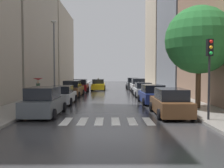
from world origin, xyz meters
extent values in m
cube|color=#313134|center=(0.00, 24.00, -0.02)|extent=(28.00, 72.00, 0.04)
cube|color=gray|center=(-6.50, 24.00, 0.07)|extent=(3.00, 72.00, 0.15)
cube|color=gray|center=(6.50, 24.00, 0.07)|extent=(3.00, 72.00, 0.15)
cube|color=silver|center=(-2.25, 2.69, 0.01)|extent=(0.45, 2.20, 0.01)
cube|color=silver|center=(-1.35, 2.69, 0.01)|extent=(0.45, 2.20, 0.01)
cube|color=silver|center=(-0.45, 2.69, 0.01)|extent=(0.45, 2.20, 0.01)
cube|color=silver|center=(0.45, 2.69, 0.01)|extent=(0.45, 2.20, 0.01)
cube|color=silver|center=(1.35, 2.69, 0.01)|extent=(0.45, 2.20, 0.01)
cube|color=silver|center=(2.25, 2.69, 0.01)|extent=(0.45, 2.20, 0.01)
cube|color=#9E9384|center=(-11.00, 20.86, 7.47)|extent=(6.00, 15.69, 14.94)
cube|color=#9E9384|center=(-11.00, 37.64, 7.13)|extent=(6.00, 16.18, 14.27)
cube|color=slate|center=(11.00, 25.33, 12.22)|extent=(6.00, 12.31, 24.44)
cube|color=#B2A38C|center=(11.00, 38.89, 12.49)|extent=(6.00, 12.96, 24.99)
cube|color=#474C51|center=(-3.93, 4.57, 0.62)|extent=(1.94, 4.43, 0.88)
cube|color=black|center=(-3.93, 4.35, 1.42)|extent=(1.68, 2.45, 0.72)
cylinder|color=black|center=(-4.83, 6.03, 0.32)|extent=(0.23, 0.64, 0.64)
cylinder|color=black|center=(-2.97, 6.00, 0.32)|extent=(0.23, 0.64, 0.64)
cylinder|color=black|center=(-4.88, 3.13, 0.32)|extent=(0.23, 0.64, 0.64)
cylinder|color=black|center=(-3.03, 3.10, 0.32)|extent=(0.23, 0.64, 0.64)
cube|color=#B2B7BF|center=(-3.95, 10.38, 0.55)|extent=(1.94, 4.24, 0.75)
cube|color=black|center=(-3.95, 10.17, 1.23)|extent=(1.70, 2.33, 0.61)
cylinder|color=black|center=(-4.90, 11.78, 0.32)|extent=(0.22, 0.64, 0.64)
cylinder|color=black|center=(-2.98, 11.77, 0.32)|extent=(0.22, 0.64, 0.64)
cylinder|color=black|center=(-4.92, 8.99, 0.32)|extent=(0.22, 0.64, 0.64)
cylinder|color=black|center=(-2.99, 8.98, 0.32)|extent=(0.22, 0.64, 0.64)
cube|color=brown|center=(-3.94, 16.70, 0.61)|extent=(1.97, 4.70, 0.87)
cube|color=black|center=(-3.95, 16.47, 1.40)|extent=(1.68, 2.61, 0.71)
cylinder|color=black|center=(-4.78, 18.27, 0.32)|extent=(0.24, 0.65, 0.64)
cylinder|color=black|center=(-2.98, 18.20, 0.32)|extent=(0.24, 0.65, 0.64)
cylinder|color=black|center=(-4.89, 15.21, 0.32)|extent=(0.24, 0.65, 0.64)
cylinder|color=black|center=(-3.10, 15.14, 0.32)|extent=(0.24, 0.65, 0.64)
cube|color=maroon|center=(-3.84, 23.14, 0.60)|extent=(1.94, 4.17, 0.84)
cube|color=black|center=(-3.84, 22.93, 1.36)|extent=(1.69, 2.30, 0.69)
cylinder|color=black|center=(-4.80, 24.49, 0.32)|extent=(0.23, 0.64, 0.64)
cylinder|color=black|center=(-2.92, 24.52, 0.32)|extent=(0.23, 0.64, 0.64)
cylinder|color=black|center=(-4.77, 21.76, 0.32)|extent=(0.23, 0.64, 0.64)
cylinder|color=black|center=(-2.88, 21.79, 0.32)|extent=(0.23, 0.64, 0.64)
cube|color=brown|center=(3.88, 4.57, 0.59)|extent=(1.92, 4.76, 0.83)
cube|color=black|center=(3.88, 4.33, 1.35)|extent=(1.67, 2.63, 0.68)
cylinder|color=black|center=(2.98, 6.14, 0.32)|extent=(0.23, 0.64, 0.64)
cylinder|color=black|center=(4.83, 6.11, 0.32)|extent=(0.23, 0.64, 0.64)
cylinder|color=black|center=(2.93, 3.02, 0.32)|extent=(0.23, 0.64, 0.64)
cylinder|color=black|center=(4.78, 3.00, 0.32)|extent=(0.23, 0.64, 0.64)
cube|color=navy|center=(3.74, 10.33, 0.58)|extent=(1.96, 4.15, 0.80)
cube|color=black|center=(3.75, 10.12, 1.30)|extent=(1.68, 2.30, 0.65)
cylinder|color=black|center=(2.78, 11.65, 0.32)|extent=(0.24, 0.65, 0.64)
cylinder|color=black|center=(4.61, 11.71, 0.32)|extent=(0.24, 0.65, 0.64)
cylinder|color=black|center=(2.87, 8.95, 0.32)|extent=(0.24, 0.65, 0.64)
cylinder|color=black|center=(4.70, 9.01, 0.32)|extent=(0.24, 0.65, 0.64)
cube|color=#B2B7BF|center=(3.75, 16.54, 0.55)|extent=(1.82, 4.15, 0.75)
cube|color=black|center=(3.75, 16.34, 1.23)|extent=(1.59, 2.28, 0.61)
cylinder|color=black|center=(2.84, 17.90, 0.32)|extent=(0.22, 0.64, 0.64)
cylinder|color=black|center=(4.63, 17.92, 0.32)|extent=(0.22, 0.64, 0.64)
cylinder|color=black|center=(2.86, 15.17, 0.32)|extent=(0.22, 0.64, 0.64)
cylinder|color=black|center=(4.65, 15.19, 0.32)|extent=(0.22, 0.64, 0.64)
cube|color=silver|center=(3.89, 22.81, 0.63)|extent=(1.82, 4.82, 0.90)
cube|color=black|center=(3.88, 22.57, 1.45)|extent=(1.58, 2.66, 0.74)
cylinder|color=black|center=(3.03, 24.40, 0.32)|extent=(0.23, 0.64, 0.64)
cylinder|color=black|center=(4.79, 24.38, 0.32)|extent=(0.23, 0.64, 0.64)
cylinder|color=black|center=(2.98, 21.24, 0.32)|extent=(0.23, 0.64, 0.64)
cylinder|color=black|center=(4.75, 21.22, 0.32)|extent=(0.23, 0.64, 0.64)
cube|color=#474C51|center=(3.70, 28.68, 0.61)|extent=(1.83, 4.21, 0.87)
cube|color=black|center=(3.70, 28.47, 1.40)|extent=(1.60, 2.32, 0.71)
cylinder|color=black|center=(2.82, 30.08, 0.32)|extent=(0.23, 0.64, 0.64)
cylinder|color=black|center=(4.61, 30.06, 0.32)|extent=(0.23, 0.64, 0.64)
cylinder|color=black|center=(2.79, 27.31, 0.32)|extent=(0.23, 0.64, 0.64)
cylinder|color=black|center=(4.58, 27.29, 0.32)|extent=(0.23, 0.64, 0.64)
cube|color=yellow|center=(-1.58, 26.19, 0.57)|extent=(1.89, 4.67, 0.80)
cube|color=black|center=(-1.58, 25.95, 1.30)|extent=(1.65, 2.57, 0.65)
cube|color=#F2EDCC|center=(-1.58, 25.95, 1.72)|extent=(0.20, 0.36, 0.18)
cylinder|color=black|center=(-2.52, 27.71, 0.32)|extent=(0.23, 0.64, 0.64)
cylinder|color=black|center=(-0.67, 27.73, 0.32)|extent=(0.23, 0.64, 0.64)
cylinder|color=black|center=(-2.49, 24.64, 0.32)|extent=(0.23, 0.64, 0.64)
cylinder|color=black|center=(-0.64, 24.66, 0.32)|extent=(0.23, 0.64, 0.64)
cylinder|color=gray|center=(-6.89, 13.62, 0.55)|extent=(0.28, 0.28, 0.80)
cylinder|color=#38513D|center=(-6.89, 13.62, 1.26)|extent=(0.36, 0.36, 0.63)
sphere|color=tan|center=(-6.89, 13.62, 1.70)|extent=(0.25, 0.25, 0.25)
cone|color=red|center=(-6.89, 13.62, 1.99)|extent=(1.01, 1.01, 0.20)
cylinder|color=#333338|center=(-6.89, 13.62, 1.63)|extent=(0.02, 0.02, 0.73)
cylinder|color=#513823|center=(6.41, 6.78, 1.54)|extent=(0.36, 0.36, 2.77)
sphere|color=#24662D|center=(6.41, 6.78, 4.95)|extent=(4.76, 4.76, 4.76)
cylinder|color=black|center=(5.45, 2.42, 1.85)|extent=(0.12, 0.12, 3.40)
cube|color=black|center=(5.45, 2.42, 4.00)|extent=(0.30, 0.30, 0.90)
sphere|color=red|center=(5.45, 2.24, 4.30)|extent=(0.18, 0.18, 0.18)
sphere|color=#F2A519|center=(5.45, 2.24, 4.00)|extent=(0.18, 0.18, 0.18)
sphere|color=green|center=(5.45, 2.24, 3.70)|extent=(0.18, 0.18, 0.18)
cylinder|color=#595B60|center=(-5.55, 14.82, 3.89)|extent=(0.16, 0.16, 7.49)
ellipsoid|color=beige|center=(-5.55, 14.82, 7.79)|extent=(0.60, 0.28, 0.24)
camera|label=1|loc=(0.15, -10.98, 2.73)|focal=40.36mm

